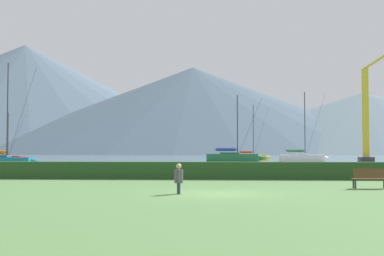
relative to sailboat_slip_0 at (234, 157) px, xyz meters
name	(u,v)px	position (x,y,z in m)	size (l,w,h in m)	color
ground_plane	(219,194)	(-2.04, -59.65, -0.76)	(1000.00, 1000.00, 0.00)	#517A42
harbor_water	(221,156)	(-2.04, 77.35, -0.76)	(320.00, 246.00, 0.00)	slate
hedge_line	(220,170)	(-2.04, -48.65, -0.22)	(80.00, 1.20, 1.07)	#284C23
sailboat_slip_0	(234,157)	(0.00, 0.00, 0.00)	(9.42, 3.74, 10.43)	#236B38
sailboat_slip_1	(5,158)	(-35.88, -1.33, -0.18)	(7.21, 2.92, 7.74)	red
sailboat_slip_2	(251,157)	(3.63, 16.94, -0.16)	(7.11, 2.82, 10.40)	gold
sailboat_slip_5	(3,161)	(-26.03, -25.20, -0.10)	(7.77, 2.65, 11.53)	#19707A
sailboat_slip_7	(302,157)	(11.23, 4.63, -0.07)	(8.31, 2.75, 11.42)	white
park_bench_under_tree	(370,177)	(5.04, -56.38, -0.23)	(1.61, 0.52, 0.95)	brown
person_seated_viewer	(179,177)	(-3.67, -59.89, -0.07)	(0.36, 0.57, 1.25)	#2D3347
dock_crane	(367,121)	(19.83, -2.13, 5.43)	(6.27, 2.00, 17.62)	#333338
distant_hill_west_ridge	(24,99)	(-147.45, 293.03, 39.21)	(311.82, 311.82, 79.94)	#4C6070
distant_hill_central_peak	(193,110)	(-19.85, 243.71, 26.29)	(268.27, 268.27, 54.11)	#425666
distant_hill_east_ridge	(363,123)	(81.37, 228.95, 17.16)	(234.79, 234.79, 35.85)	slate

